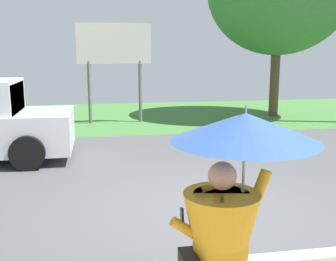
% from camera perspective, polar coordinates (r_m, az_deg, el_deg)
% --- Properties ---
extents(ground_plane, '(40.00, 22.00, 0.20)m').
position_cam_1_polar(ground_plane, '(9.64, 0.01, -4.48)').
color(ground_plane, '#4C4C4F').
extents(monk_pedestrian, '(1.14, 1.14, 2.13)m').
position_cam_1_polar(monk_pedestrian, '(3.31, 8.23, -13.39)').
color(monk_pedestrian, orange).
rests_on(monk_pedestrian, ground_plane).
extents(roadside_billboard, '(2.60, 0.12, 3.50)m').
position_cam_1_polar(roadside_billboard, '(14.69, -7.54, 10.99)').
color(roadside_billboard, slate).
rests_on(roadside_billboard, ground_plane).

